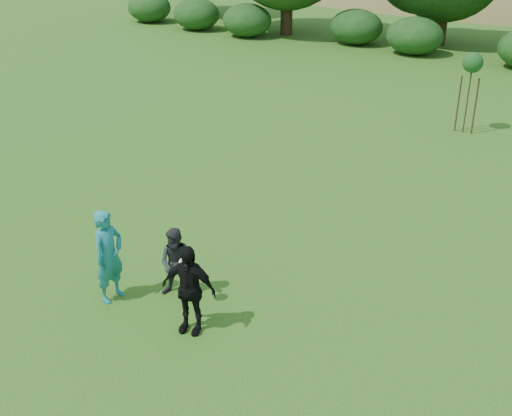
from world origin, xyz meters
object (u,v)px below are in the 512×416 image
Objects in this scene: sapling at (473,65)px; player_teal at (109,256)px; player_black at (189,289)px; player_grey at (177,263)px.

player_teal is at bearing -101.99° from sapling.
player_teal is 1.09× the size of player_black.
sapling reaches higher than player_grey.
player_black is (2.04, -0.01, -0.09)m from player_teal.
sapling is (1.99, 13.77, 1.64)m from player_grey.
player_black reaches higher than player_grey.
player_teal reaches higher than player_black.
player_teal is 1.38m from player_grey.
sapling is at bearing 71.68° from player_black.
player_grey is 1.25m from player_black.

